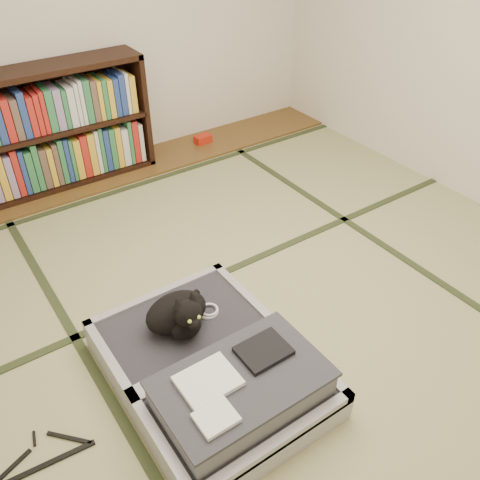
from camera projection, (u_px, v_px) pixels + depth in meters
floor at (267, 307)px, 2.94m from camera, size 4.50×4.50×0.00m
wood_strip at (123, 169)px, 4.25m from camera, size 4.00×0.50×0.02m
red_item at (203, 139)px, 4.61m from camera, size 0.15×0.10×0.07m
room_shell at (279, 47)px, 2.07m from camera, size 4.50×4.50×4.50m
tatami_borders at (221, 262)px, 3.26m from camera, size 4.00×4.50×0.01m
bookcase at (55, 130)px, 3.83m from camera, size 1.43×0.33×0.92m
suitcase at (215, 371)px, 2.42m from camera, size 0.84×1.12×0.33m
cat at (179, 314)px, 2.51m from camera, size 0.37×0.38×0.30m
cable_coil at (208, 311)px, 2.67m from camera, size 0.12×0.12×0.03m
hanger at (42, 459)px, 2.18m from camera, size 0.45×0.22×0.01m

